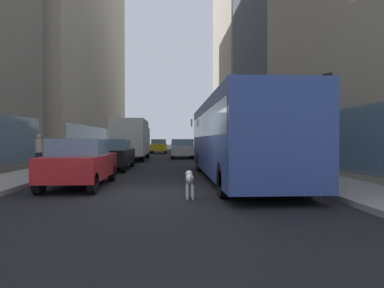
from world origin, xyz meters
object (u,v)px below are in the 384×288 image
(transit_bus, at_px, (236,135))
(car_silver_sedan, at_px, (182,149))
(car_yellow_taxi, at_px, (159,146))
(car_black_suv, at_px, (114,154))
(box_truck, at_px, (132,139))
(dalmatian_dog, at_px, (190,179))
(car_red_coupe, at_px, (80,163))
(pedestrian_in_coat, at_px, (39,152))
(car_blue_hatchback, at_px, (187,144))
(car_white_van, at_px, (178,145))
(traffic_light_near, at_px, (328,111))

(transit_bus, relative_size, car_silver_sedan, 2.79)
(car_silver_sedan, distance_m, car_yellow_taxi, 11.28)
(car_black_suv, relative_size, car_yellow_taxi, 1.16)
(car_black_suv, height_order, box_truck, box_truck)
(dalmatian_dog, bearing_deg, car_yellow_taxi, 93.61)
(car_red_coupe, relative_size, car_black_suv, 0.88)
(dalmatian_dog, relative_size, pedestrian_in_coat, 0.57)
(car_black_suv, bearing_deg, car_red_coupe, -90.00)
(car_silver_sedan, bearing_deg, pedestrian_in_coat, -118.65)
(car_blue_hatchback, relative_size, pedestrian_in_coat, 2.33)
(car_blue_hatchback, xyz_separation_m, car_black_suv, (-5.60, -38.24, 0.00))
(box_truck, relative_size, dalmatian_dog, 7.79)
(car_blue_hatchback, distance_m, car_yellow_taxi, 16.98)
(car_white_van, height_order, dalmatian_dog, car_white_van)
(car_silver_sedan, bearing_deg, car_black_suv, -110.47)
(car_blue_hatchback, bearing_deg, car_black_suv, -98.33)
(car_blue_hatchback, relative_size, car_yellow_taxi, 1.00)
(car_silver_sedan, distance_m, pedestrian_in_coat, 14.66)
(car_blue_hatchback, relative_size, traffic_light_near, 1.16)
(car_blue_hatchback, height_order, car_yellow_taxi, same)
(car_blue_hatchback, xyz_separation_m, box_truck, (-5.60, -29.80, 0.85))
(pedestrian_in_coat, bearing_deg, transit_bus, -17.15)
(car_white_van, xyz_separation_m, box_truck, (-4.00, -22.57, 0.84))
(car_white_van, relative_size, car_black_suv, 0.96)
(car_silver_sedan, xyz_separation_m, box_truck, (-4.00, -2.28, 0.84))
(transit_bus, relative_size, pedestrian_in_coat, 6.82)
(car_white_van, relative_size, box_truck, 0.58)
(transit_bus, distance_m, car_yellow_taxi, 26.86)
(car_yellow_taxi, xyz_separation_m, dalmatian_dog, (1.93, -30.66, -0.31))
(car_blue_hatchback, distance_m, car_black_suv, 38.65)
(car_yellow_taxi, relative_size, pedestrian_in_coat, 2.33)
(box_truck, bearing_deg, car_yellow_taxi, 83.14)
(car_silver_sedan, xyz_separation_m, dalmatian_dog, (-0.47, -19.64, -0.31))
(transit_bus, height_order, traffic_light_near, traffic_light_near)
(car_black_suv, relative_size, box_truck, 0.61)
(car_silver_sedan, relative_size, car_black_suv, 0.91)
(car_silver_sedan, height_order, car_black_suv, same)
(car_red_coupe, height_order, car_yellow_taxi, same)
(car_blue_hatchback, distance_m, box_truck, 30.34)
(transit_bus, distance_m, car_blue_hatchback, 43.06)
(transit_bus, relative_size, car_yellow_taxi, 2.93)
(dalmatian_dog, bearing_deg, box_truck, 101.51)
(transit_bus, bearing_deg, car_blue_hatchback, 90.00)
(box_truck, bearing_deg, traffic_light_near, -65.28)
(car_white_van, height_order, car_black_suv, same)
(car_red_coupe, height_order, traffic_light_near, traffic_light_near)
(car_white_van, distance_m, car_black_suv, 31.27)
(car_blue_hatchback, relative_size, car_black_suv, 0.86)
(transit_bus, xyz_separation_m, pedestrian_in_coat, (-8.63, 2.66, -0.77))
(car_blue_hatchback, bearing_deg, traffic_light_near, -87.42)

